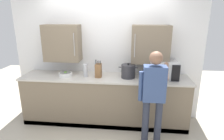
{
  "coord_description": "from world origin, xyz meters",
  "views": [
    {
      "loc": [
        0.5,
        -2.71,
        2.09
      ],
      "look_at": [
        0.15,
        0.63,
        1.1
      ],
      "focal_mm": 30.35,
      "sensor_mm": 36.0,
      "label": 1
    }
  ],
  "objects_px": {
    "stock_pot": "(128,71)",
    "knife_block": "(98,70)",
    "fruit_bowl": "(65,74)",
    "microwave_oven": "(162,70)",
    "thermos_flask": "(86,70)",
    "person_figure": "(154,92)"
  },
  "relations": [
    {
      "from": "thermos_flask",
      "to": "knife_block",
      "type": "relative_size",
      "value": 0.72
    },
    {
      "from": "thermos_flask",
      "to": "knife_block",
      "type": "bearing_deg",
      "value": -0.49
    },
    {
      "from": "stock_pot",
      "to": "person_figure",
      "type": "height_order",
      "value": "person_figure"
    },
    {
      "from": "knife_block",
      "to": "person_figure",
      "type": "xyz_separation_m",
      "value": [
        0.96,
        -0.62,
        -0.14
      ]
    },
    {
      "from": "thermos_flask",
      "to": "knife_block",
      "type": "height_order",
      "value": "knife_block"
    },
    {
      "from": "fruit_bowl",
      "to": "knife_block",
      "type": "xyz_separation_m",
      "value": [
        0.64,
        0.02,
        0.09
      ]
    },
    {
      "from": "microwave_oven",
      "to": "knife_block",
      "type": "relative_size",
      "value": 2.23
    },
    {
      "from": "thermos_flask",
      "to": "knife_block",
      "type": "distance_m",
      "value": 0.25
    },
    {
      "from": "knife_block",
      "to": "person_figure",
      "type": "relative_size",
      "value": 0.21
    },
    {
      "from": "stock_pot",
      "to": "knife_block",
      "type": "xyz_separation_m",
      "value": [
        -0.56,
        -0.02,
        0.0
      ]
    },
    {
      "from": "fruit_bowl",
      "to": "person_figure",
      "type": "bearing_deg",
      "value": -20.43
    },
    {
      "from": "knife_block",
      "to": "stock_pot",
      "type": "bearing_deg",
      "value": 1.94
    },
    {
      "from": "microwave_oven",
      "to": "knife_block",
      "type": "bearing_deg",
      "value": -176.79
    },
    {
      "from": "thermos_flask",
      "to": "person_figure",
      "type": "bearing_deg",
      "value": -27.09
    },
    {
      "from": "fruit_bowl",
      "to": "microwave_oven",
      "type": "bearing_deg",
      "value": 2.73
    },
    {
      "from": "thermos_flask",
      "to": "stock_pot",
      "type": "bearing_deg",
      "value": 1.2
    },
    {
      "from": "stock_pot",
      "to": "fruit_bowl",
      "type": "height_order",
      "value": "stock_pot"
    },
    {
      "from": "microwave_oven",
      "to": "person_figure",
      "type": "distance_m",
      "value": 0.73
    },
    {
      "from": "thermos_flask",
      "to": "fruit_bowl",
      "type": "relative_size",
      "value": 0.96
    },
    {
      "from": "microwave_oven",
      "to": "stock_pot",
      "type": "relative_size",
      "value": 2.11
    },
    {
      "from": "microwave_oven",
      "to": "fruit_bowl",
      "type": "distance_m",
      "value": 1.82
    },
    {
      "from": "stock_pot",
      "to": "thermos_flask",
      "type": "distance_m",
      "value": 0.8
    }
  ]
}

